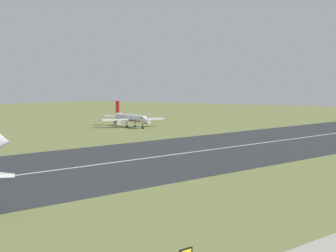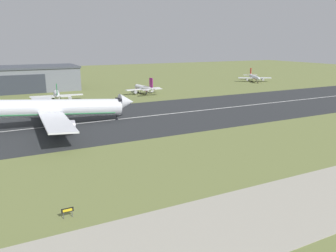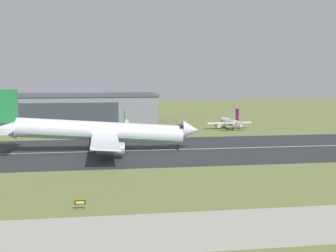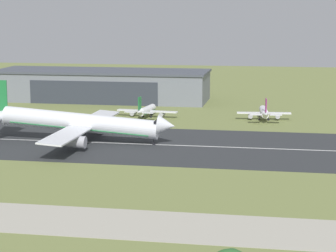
{
  "view_description": "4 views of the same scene",
  "coord_description": "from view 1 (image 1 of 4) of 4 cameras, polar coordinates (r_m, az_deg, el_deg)",
  "views": [
    {
      "loc": [
        -78.35,
        9.59,
        15.28
      ],
      "look_at": [
        -8.37,
        61.55,
        9.98
      ],
      "focal_mm": 85.0,
      "sensor_mm": 36.0,
      "label": 1
    },
    {
      "loc": [
        -32.87,
        2.2,
        24.31
      ],
      "look_at": [
        -2.01,
        63.11,
        6.88
      ],
      "focal_mm": 35.0,
      "sensor_mm": 36.0,
      "label": 2
    },
    {
      "loc": [
        -24.35,
        -26.07,
        20.94
      ],
      "look_at": [
        -7.51,
        78.71,
        9.36
      ],
      "focal_mm": 50.0,
      "sensor_mm": 36.0,
      "label": 3
    },
    {
      "loc": [
        33.49,
        -72.92,
        37.08
      ],
      "look_at": [
        8.91,
        68.11,
        11.58
      ],
      "focal_mm": 70.0,
      "sensor_mm": 36.0,
      "label": 4
    }
  ],
  "objects": [
    {
      "name": "airplane_parked_west",
      "position": [
        245.84,
        -2.69,
        0.56
      ],
      "size": [
        19.92,
        24.29,
        7.83
      ],
      "color": "silver",
      "rests_on": "ground_plane"
    },
    {
      "name": "ground_plane",
      "position": [
        89.97,
        8.61,
        -6.34
      ],
      "size": [
        628.48,
        628.48,
        0.0
      ],
      "primitive_type": "plane",
      "color": "olive"
    }
  ]
}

